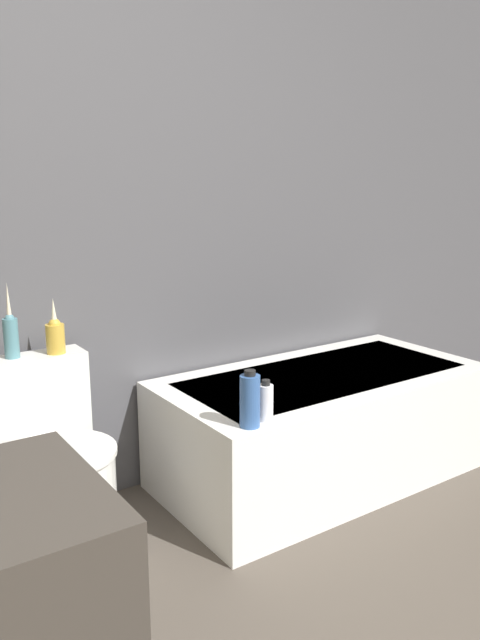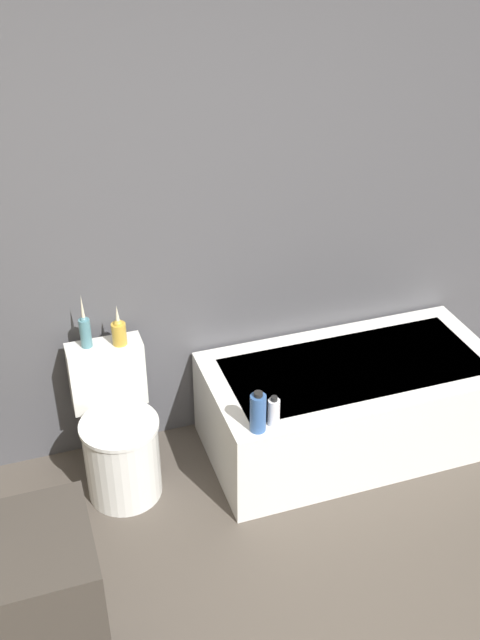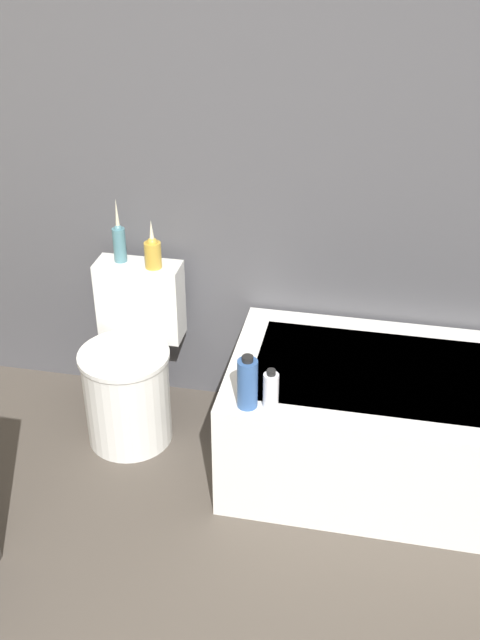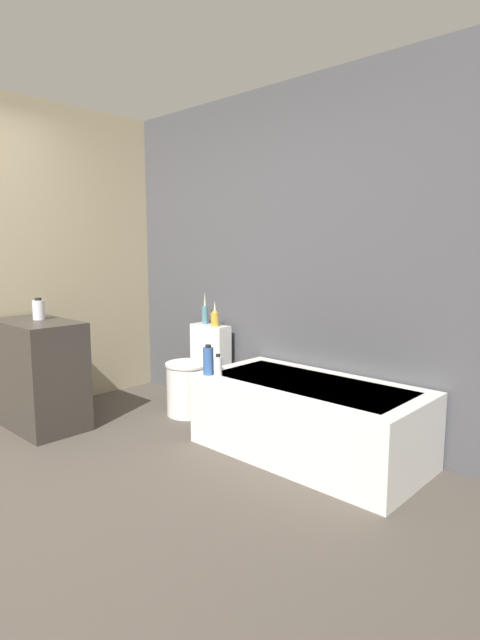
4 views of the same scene
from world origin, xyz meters
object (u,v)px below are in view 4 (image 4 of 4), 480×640
object	(u,v)px
vase_silver	(215,318)
bathtub	(309,418)
shampoo_bottle_tall	(208,361)
vase_gold	(205,313)
shampoo_bottle_short	(218,366)
soap_bottle_glass	(39,310)
toilet	(194,378)

from	to	relation	value
vase_silver	bathtub	bearing A→B (deg)	-12.04
vase_silver	shampoo_bottle_tall	xyz separation A→B (m)	(0.51, -0.56, -0.20)
vase_gold	vase_silver	distance (m)	0.16
bathtub	vase_gold	size ratio (longest dim) A/B	5.37
bathtub	vase_gold	world-z (taller)	vase_gold
vase_gold	shampoo_bottle_short	xyz separation A→B (m)	(0.74, -0.57, -0.25)
vase_silver	shampoo_bottle_short	size ratio (longest dim) A/B	1.36
bathtub	shampoo_bottle_short	size ratio (longest dim) A/B	9.68
soap_bottle_glass	vase_gold	size ratio (longest dim) A/B	0.60
bathtub	toilet	xyz separation A→B (m)	(-1.22, 0.07, 0.04)
soap_bottle_glass	shampoo_bottle_tall	xyz separation A→B (m)	(1.27, 0.60, -0.31)
bathtub	shampoo_bottle_tall	bearing A→B (deg)	-153.78
shampoo_bottle_short	vase_gold	bearing A→B (deg)	142.35
vase_gold	shampoo_bottle_tall	xyz separation A→B (m)	(0.66, -0.59, -0.22)
shampoo_bottle_tall	shampoo_bottle_short	world-z (taller)	shampoo_bottle_tall
soap_bottle_glass	vase_gold	world-z (taller)	vase_gold
soap_bottle_glass	shampoo_bottle_short	xyz separation A→B (m)	(1.35, 0.62, -0.33)
vase_silver	shampoo_bottle_tall	bearing A→B (deg)	-47.73
toilet	shampoo_bottle_short	bearing A→B (deg)	-28.98
soap_bottle_glass	vase_silver	distance (m)	1.39
vase_gold	vase_silver	world-z (taller)	vase_gold
vase_gold	vase_silver	bearing A→B (deg)	-10.96
toilet	vase_silver	xyz separation A→B (m)	(0.08, 0.17, 0.50)
soap_bottle_glass	shampoo_bottle_short	distance (m)	1.52
soap_bottle_glass	vase_silver	xyz separation A→B (m)	(0.76, 1.16, -0.11)
bathtub	toilet	distance (m)	1.23
soap_bottle_glass	shampoo_bottle_tall	world-z (taller)	soap_bottle_glass
bathtub	soap_bottle_glass	bearing A→B (deg)	-154.38
vase_gold	shampoo_bottle_short	bearing A→B (deg)	-37.65
vase_gold	shampoo_bottle_tall	size ratio (longest dim) A/B	1.33
vase_silver	vase_gold	bearing A→B (deg)	169.04
toilet	shampoo_bottle_tall	bearing A→B (deg)	-33.29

